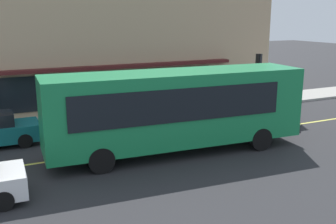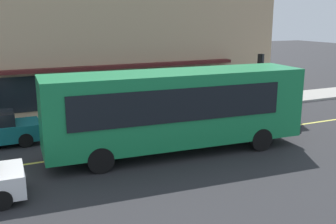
% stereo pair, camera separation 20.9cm
% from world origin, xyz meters
% --- Properties ---
extents(ground, '(120.00, 120.00, 0.00)m').
position_xyz_m(ground, '(0.00, 0.00, 0.00)').
color(ground, '#28282B').
extents(sidewalk, '(80.00, 2.92, 0.15)m').
position_xyz_m(sidewalk, '(0.00, 5.70, 0.07)').
color(sidewalk, '#9E9B93').
rests_on(sidewalk, ground).
extents(lane_centre_stripe, '(36.00, 0.16, 0.01)m').
position_xyz_m(lane_centre_stripe, '(0.00, 0.00, 0.00)').
color(lane_centre_stripe, '#D8D14C').
rests_on(lane_centre_stripe, ground).
extents(storefront_building, '(25.29, 12.28, 11.98)m').
position_xyz_m(storefront_building, '(-3.90, 12.99, 5.98)').
color(storefront_building, tan).
rests_on(storefront_building, ground).
extents(bus, '(11.26, 3.19, 3.50)m').
position_xyz_m(bus, '(-2.85, -1.18, 1.99)').
color(bus, '#197F47').
rests_on(bus, ground).
extents(traffic_light, '(0.30, 0.52, 3.20)m').
position_xyz_m(traffic_light, '(6.20, 4.97, 2.53)').
color(traffic_light, '#2D2D33').
rests_on(traffic_light, sidewalk).
extents(pedestrian_at_corner, '(0.34, 0.34, 1.75)m').
position_xyz_m(pedestrian_at_corner, '(-5.36, 6.37, 1.21)').
color(pedestrian_at_corner, black).
rests_on(pedestrian_at_corner, sidewalk).
extents(pedestrian_near_storefront, '(0.34, 0.34, 1.71)m').
position_xyz_m(pedestrian_near_storefront, '(2.50, 5.87, 1.18)').
color(pedestrian_near_storefront, black).
rests_on(pedestrian_near_storefront, sidewalk).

